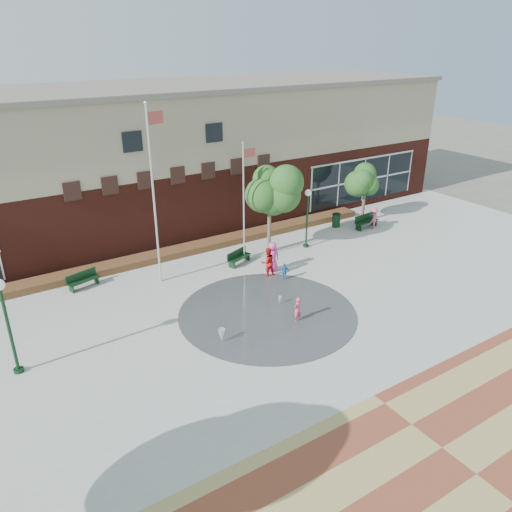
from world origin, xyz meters
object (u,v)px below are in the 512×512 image
flagpole_left (154,187)px  flagpole_right (244,197)px  bench_left (84,283)px  trash_can (336,220)px  child_splash (297,309)px

flagpole_left → flagpole_right: bearing=-22.4°
flagpole_left → bench_left: size_ratio=5.26×
bench_left → trash_can: 17.01m
bench_left → trash_can: (17.01, -0.19, 0.21)m
flagpole_right → bench_left: bearing=167.8°
flagpole_right → trash_can: flagpole_right is taller
flagpole_right → trash_can: size_ratio=7.25×
trash_can → child_splash: size_ratio=0.79×
flagpole_right → bench_left: flagpole_right is taller
flagpole_right → child_splash: size_ratio=5.71×
flagpole_left → trash_can: flagpole_left is taller
flagpole_right → trash_can: 9.01m
flagpole_left → child_splash: size_ratio=7.66×
flagpole_left → flagpole_right: flagpole_left is taller
trash_can → flagpole_right: bearing=-169.8°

